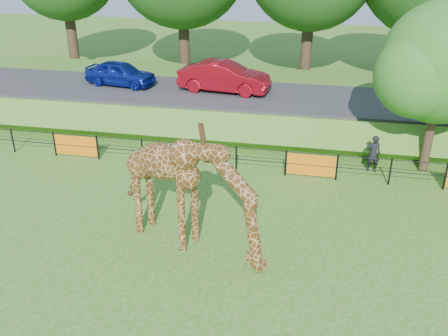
# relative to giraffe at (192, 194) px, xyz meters

# --- Properties ---
(ground) EXTENTS (90.00, 90.00, 0.00)m
(ground) POSITION_rel_giraffe_xyz_m (0.37, -2.48, -1.84)
(ground) COLOR #306519
(ground) RESTS_ON ground
(giraffe) EXTENTS (5.13, 2.82, 3.68)m
(giraffe) POSITION_rel_giraffe_xyz_m (0.00, 0.00, 0.00)
(giraffe) COLOR #502C10
(giraffe) RESTS_ON ground
(perimeter_fence) EXTENTS (28.07, 0.10, 1.10)m
(perimeter_fence) POSITION_rel_giraffe_xyz_m (0.37, 5.52, -1.29)
(perimeter_fence) COLOR black
(perimeter_fence) RESTS_ON ground
(embankment) EXTENTS (40.00, 9.00, 1.30)m
(embankment) POSITION_rel_giraffe_xyz_m (0.37, 13.02, -1.19)
(embankment) COLOR #306519
(embankment) RESTS_ON ground
(road) EXTENTS (40.00, 5.00, 0.12)m
(road) POSITION_rel_giraffe_xyz_m (0.37, 11.52, -0.48)
(road) COLOR #2F2F32
(road) RESTS_ON embankment
(car_blue) EXTENTS (3.98, 2.10, 1.29)m
(car_blue) POSITION_rel_giraffe_xyz_m (-7.03, 11.86, 0.22)
(car_blue) COLOR #1426A7
(car_blue) RESTS_ON road
(car_red) EXTENTS (4.79, 2.12, 1.53)m
(car_red) POSITION_rel_giraffe_xyz_m (-1.38, 11.82, 0.34)
(car_red) COLOR #9E0B18
(car_red) RESTS_ON road
(visitor) EXTENTS (0.60, 0.43, 1.56)m
(visitor) POSITION_rel_giraffe_xyz_m (5.78, 6.63, -1.06)
(visitor) COLOR black
(visitor) RESTS_ON ground
(tree_east) EXTENTS (5.40, 4.71, 6.76)m
(tree_east) POSITION_rel_giraffe_xyz_m (7.96, 7.15, 2.44)
(tree_east) COLOR #372518
(tree_east) RESTS_ON ground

